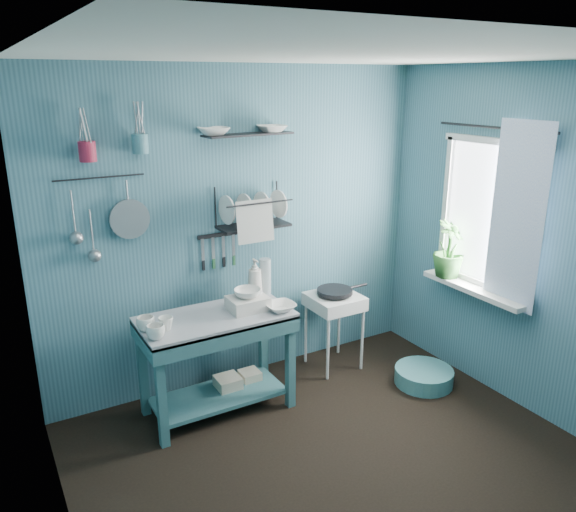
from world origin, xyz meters
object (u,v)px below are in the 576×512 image
dish_rack (253,207)px  storage_tin_small (250,383)px  storage_tin_large (228,390)px  wash_tub (248,303)px  work_counter (217,364)px  water_bottle (265,276)px  utensil_cup_magenta (87,151)px  mug_left (156,332)px  mug_mid (166,324)px  colander (130,219)px  potted_plant (449,249)px  floor_basin (424,376)px  utensil_cup_teal (140,144)px  frying_pan (335,291)px  soap_bottle (255,278)px  mug_right (146,324)px  hotplate_stand (334,331)px

dish_rack → storage_tin_small: (-0.17, -0.23, -1.35)m
storage_tin_large → wash_tub: bearing=-25.0°
work_counter → dish_rack: size_ratio=1.98×
water_bottle → utensil_cup_magenta: 1.59m
mug_left → mug_mid: (0.10, 0.10, -0.00)m
utensil_cup_magenta → colander: 0.54m
potted_plant → floor_basin: bearing=-154.5°
mug_mid → utensil_cup_teal: bearing=85.3°
storage_tin_small → frying_pan: bearing=4.4°
soap_bottle → dish_rack: 0.55m
frying_pan → colander: size_ratio=1.07×
utensil_cup_magenta → mug_right: bearing=-61.7°
soap_bottle → water_bottle: bearing=11.3°
hotplate_stand → storage_tin_large: hotplate_stand is taller
mug_mid → mug_right: 0.13m
mug_right → colander: (0.05, 0.39, 0.63)m
work_counter → utensil_cup_magenta: (-0.69, 0.36, 1.55)m
frying_pan → storage_tin_large: (-1.03, -0.09, -0.58)m
wash_tub → storage_tin_small: size_ratio=1.40×
storage_tin_small → floor_basin: 1.42m
mug_mid → storage_tin_large: mug_mid is taller
colander → floor_basin: colander is taller
work_counter → mug_right: mug_right is taller
mug_mid → dish_rack: 1.12m
wash_tub → frying_pan: (0.88, 0.16, -0.13)m
water_bottle → utensil_cup_magenta: (-1.21, 0.14, 1.03)m
hotplate_stand → soap_bottle: bearing=176.0°
water_bottle → colander: bearing=170.3°
soap_bottle → utensil_cup_teal: utensil_cup_teal is taller
potted_plant → work_counter: bearing=170.3°
storage_tin_large → water_bottle: bearing=22.0°
soap_bottle → frying_pan: 0.75m
mug_right → storage_tin_small: bearing=5.7°
mug_mid → wash_tub: wash_tub is taller
water_bottle → utensil_cup_magenta: size_ratio=2.15×
mug_mid → water_bottle: size_ratio=0.36×
wash_tub → water_bottle: 0.37m
work_counter → hotplate_stand: work_counter is taller
utensil_cup_magenta → soap_bottle: bearing=-8.0°
mug_mid → dish_rack: size_ratio=0.18×
mug_left → colander: 0.84m
mug_right → hotplate_stand: mug_right is taller
frying_pan → colander: (-1.59, 0.24, 0.76)m
mug_right → storage_tin_large: mug_right is taller
mug_mid → storage_tin_small: (0.68, 0.14, -0.72)m
mug_mid → hotplate_stand: (1.51, 0.20, -0.49)m
mug_left → frying_pan: 1.65m
mug_right → mug_mid: bearing=-26.6°
mug_right → storage_tin_large: size_ratio=0.56×
soap_bottle → utensil_cup_teal: (-0.77, 0.16, 1.05)m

